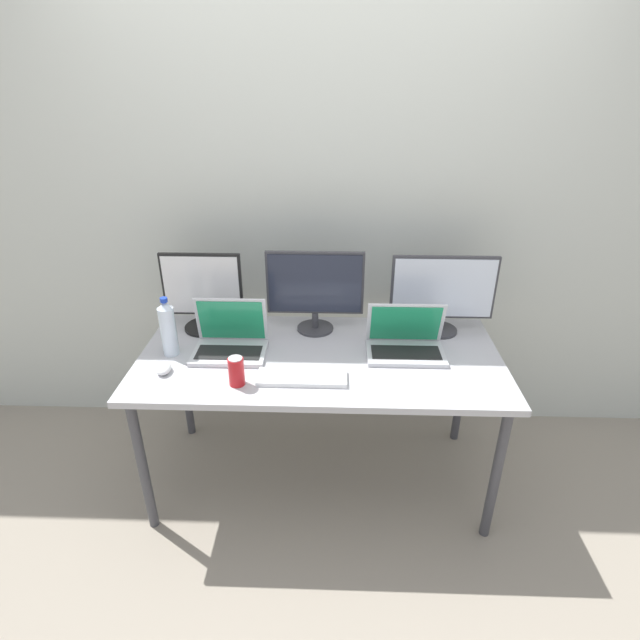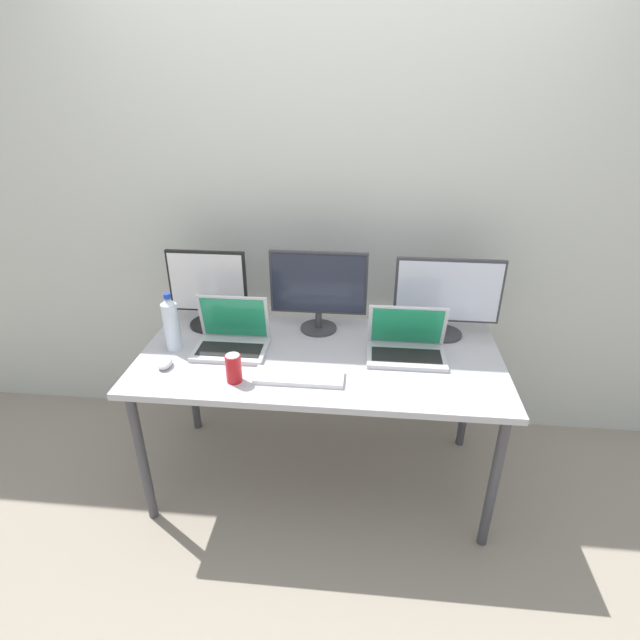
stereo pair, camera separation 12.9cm
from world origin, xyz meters
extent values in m
plane|color=gray|center=(0.00, 0.00, 0.00)|extent=(16.00, 16.00, 0.00)
cube|color=silver|center=(0.00, 0.59, 1.30)|extent=(7.00, 0.08, 2.60)
cylinder|color=#424247|center=(-0.77, -0.33, 0.35)|extent=(0.04, 0.04, 0.71)
cylinder|color=#424247|center=(0.77, -0.33, 0.35)|extent=(0.04, 0.04, 0.71)
cylinder|color=#424247|center=(-0.77, 0.33, 0.35)|extent=(0.04, 0.04, 0.71)
cylinder|color=#424247|center=(0.77, 0.33, 0.35)|extent=(0.04, 0.04, 0.71)
cube|color=#B7B7BC|center=(0.00, 0.00, 0.72)|extent=(1.66, 0.79, 0.03)
cylinder|color=black|center=(-0.58, 0.25, 0.75)|extent=(0.22, 0.22, 0.01)
cylinder|color=black|center=(-0.58, 0.25, 0.79)|extent=(0.03, 0.03, 0.07)
cube|color=black|center=(-0.58, 0.25, 0.98)|extent=(0.39, 0.02, 0.32)
cube|color=white|center=(-0.58, 0.24, 0.98)|extent=(0.37, 0.01, 0.29)
cylinder|color=#38383D|center=(-0.03, 0.25, 0.75)|extent=(0.18, 0.18, 0.01)
cylinder|color=#38383D|center=(-0.03, 0.25, 0.79)|extent=(0.03, 0.03, 0.08)
cube|color=#38383D|center=(-0.03, 0.25, 0.99)|extent=(0.47, 0.02, 0.32)
cube|color=#232838|center=(-0.03, 0.24, 0.99)|extent=(0.45, 0.01, 0.29)
cylinder|color=#38383D|center=(0.58, 0.26, 0.75)|extent=(0.19, 0.19, 0.01)
cylinder|color=#38383D|center=(0.58, 0.26, 0.78)|extent=(0.03, 0.03, 0.07)
cube|color=#38383D|center=(0.58, 0.26, 0.98)|extent=(0.50, 0.02, 0.32)
cube|color=silver|center=(0.58, 0.24, 0.98)|extent=(0.48, 0.01, 0.29)
cube|color=silver|center=(-0.41, -0.01, 0.75)|extent=(0.33, 0.23, 0.02)
cube|color=black|center=(-0.41, -0.03, 0.76)|extent=(0.29, 0.13, 0.00)
cube|color=silver|center=(-0.41, 0.08, 0.87)|extent=(0.33, 0.05, 0.23)
cube|color=#1E8C59|center=(-0.41, 0.08, 0.87)|extent=(0.30, 0.04, 0.21)
cube|color=silver|center=(0.39, 0.01, 0.75)|extent=(0.35, 0.22, 0.02)
cube|color=black|center=(0.39, 0.00, 0.76)|extent=(0.31, 0.12, 0.00)
cube|color=silver|center=(0.39, 0.09, 0.87)|extent=(0.35, 0.08, 0.22)
cube|color=#1E8C59|center=(0.39, 0.08, 0.87)|extent=(0.32, 0.06, 0.19)
cube|color=white|center=(-0.07, -0.21, 0.75)|extent=(0.38, 0.13, 0.02)
ellipsoid|color=silver|center=(-0.67, -0.17, 0.76)|extent=(0.07, 0.10, 0.04)
cylinder|color=silver|center=(-0.68, -0.01, 0.86)|extent=(0.07, 0.07, 0.23)
cone|color=silver|center=(-0.68, -0.01, 0.99)|extent=(0.06, 0.06, 0.03)
cylinder|color=#1938B2|center=(-0.68, -0.01, 1.01)|extent=(0.03, 0.03, 0.02)
cylinder|color=red|center=(-0.34, -0.25, 0.80)|extent=(0.07, 0.07, 0.12)
cylinder|color=silver|center=(-0.34, -0.25, 0.86)|extent=(0.06, 0.06, 0.00)
camera|label=1|loc=(0.07, -1.97, 1.91)|focal=28.00mm
camera|label=2|loc=(0.19, -1.96, 1.91)|focal=28.00mm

